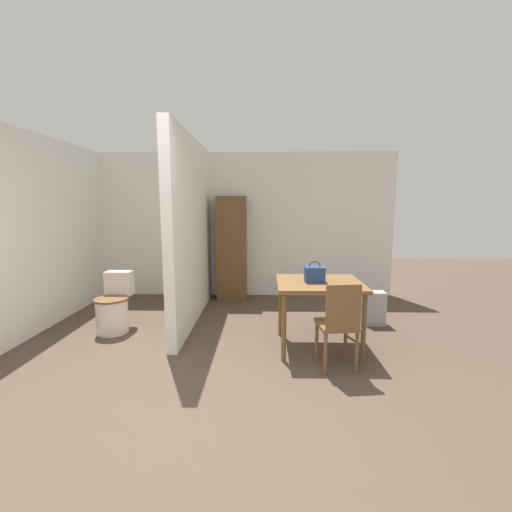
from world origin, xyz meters
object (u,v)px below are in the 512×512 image
object	(u,v)px
dining_table	(319,290)
handbag	(315,274)
wooden_chair	(339,323)
space_heater	(374,308)
toilet	(114,308)
wooden_cabinet	(232,248)

from	to	relation	value
dining_table	handbag	world-z (taller)	handbag
wooden_chair	dining_table	bearing A→B (deg)	95.31
handbag	space_heater	bearing A→B (deg)	40.46
wooden_chair	space_heater	world-z (taller)	wooden_chair
dining_table	handbag	size ratio (longest dim) A/B	3.99
toilet	handbag	size ratio (longest dim) A/B	3.17
handbag	wooden_cabinet	world-z (taller)	wooden_cabinet
handbag	space_heater	world-z (taller)	handbag
dining_table	space_heater	distance (m)	1.26
dining_table	wooden_chair	bearing A→B (deg)	-78.11
dining_table	wooden_chair	world-z (taller)	wooden_chair
dining_table	handbag	bearing A→B (deg)	-173.11
wooden_chair	toilet	world-z (taller)	wooden_chair
space_heater	wooden_cabinet	bearing A→B (deg)	148.16
handbag	wooden_cabinet	distance (m)	2.33
wooden_chair	handbag	bearing A→B (deg)	100.93
handbag	wooden_cabinet	bearing A→B (deg)	118.19
dining_table	toilet	size ratio (longest dim) A/B	1.26
handbag	space_heater	size ratio (longest dim) A/B	0.51
wooden_chair	wooden_cabinet	world-z (taller)	wooden_cabinet
wooden_cabinet	space_heater	xyz separation A→B (m)	(2.03, -1.26, -0.65)
space_heater	toilet	bearing A→B (deg)	-174.61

